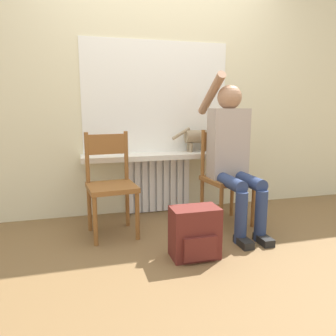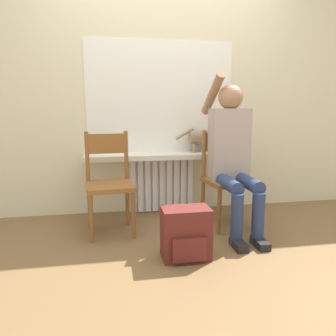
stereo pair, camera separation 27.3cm
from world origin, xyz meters
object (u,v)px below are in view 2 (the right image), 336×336
(chair_left, at_px, (109,182))
(chair_right, at_px, (226,177))
(person, at_px, (232,151))
(cat, at_px, (204,137))
(backpack, at_px, (186,234))

(chair_left, distance_m, chair_right, 1.07)
(person, relative_size, cat, 2.74)
(cat, distance_m, backpack, 1.31)
(chair_right, distance_m, backpack, 0.86)
(chair_left, bearing_deg, backpack, -54.61)
(backpack, bearing_deg, chair_right, 50.08)
(cat, height_order, backpack, cat)
(chair_right, relative_size, backpack, 2.32)
(person, height_order, backpack, person)
(person, xyz_separation_m, backpack, (-0.53, -0.52, -0.53))
(chair_right, bearing_deg, chair_left, 172.43)
(chair_right, height_order, person, person)
(chair_left, relative_size, backpack, 2.32)
(chair_left, bearing_deg, cat, 19.24)
(chair_right, relative_size, person, 0.63)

